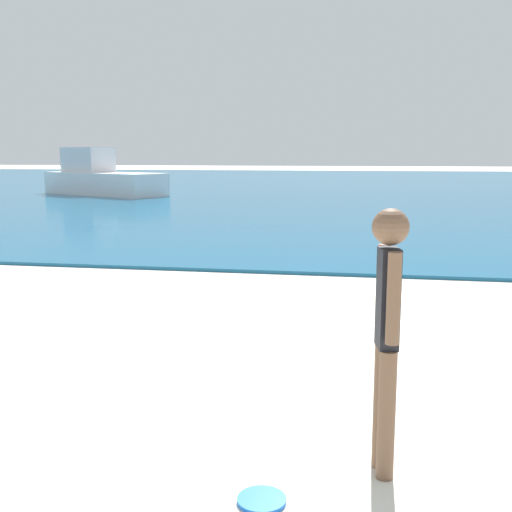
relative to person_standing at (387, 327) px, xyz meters
The scene contains 4 objects.
water 36.26m from the person_standing, 92.95° to the left, with size 160.00×60.00×0.06m, color #14567F.
person_standing is the anchor object (origin of this frame).
frisbee 1.24m from the person_standing, 145.37° to the right, with size 0.28×0.28×0.03m, color blue.
boat_near 26.54m from the person_standing, 117.57° to the left, with size 6.60×4.72×2.17m.
Camera 1 is at (1.72, 3.23, 1.95)m, focal length 43.58 mm.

